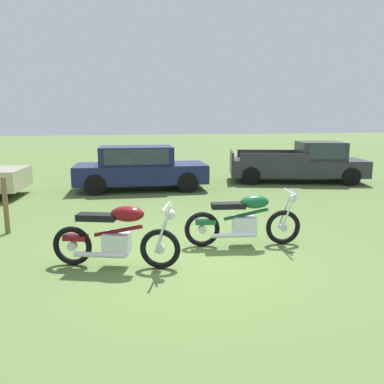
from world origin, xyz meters
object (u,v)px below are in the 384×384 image
at_px(motorcycle_maroon, 117,237).
at_px(car_navy, 139,166).
at_px(motorcycle_green, 245,220).
at_px(pickup_truck_charcoal, 303,162).
at_px(fence_post_wooden, 6,206).

xyz_separation_m(motorcycle_maroon, car_navy, (1.27, 6.85, 0.31)).
bearing_deg(car_navy, motorcycle_green, -74.55).
xyz_separation_m(motorcycle_maroon, motorcycle_green, (2.31, 0.46, -0.01)).
distance_m(motorcycle_green, car_navy, 6.47).
xyz_separation_m(pickup_truck_charcoal, fence_post_wooden, (-9.40, -4.48, -0.18)).
relative_size(car_navy, pickup_truck_charcoal, 0.85).
bearing_deg(fence_post_wooden, motorcycle_maroon, -50.64).
height_order(pickup_truck_charcoal, fence_post_wooden, pickup_truck_charcoal).
bearing_deg(motorcycle_maroon, car_navy, 100.81).
bearing_deg(pickup_truck_charcoal, car_navy, -160.43).
xyz_separation_m(car_navy, pickup_truck_charcoal, (6.13, 0.07, -0.05)).
distance_m(motorcycle_maroon, motorcycle_green, 2.36).
height_order(motorcycle_maroon, pickup_truck_charcoal, pickup_truck_charcoal).
bearing_deg(motorcycle_maroon, pickup_truck_charcoal, 64.35).
relative_size(motorcycle_green, car_navy, 0.48).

